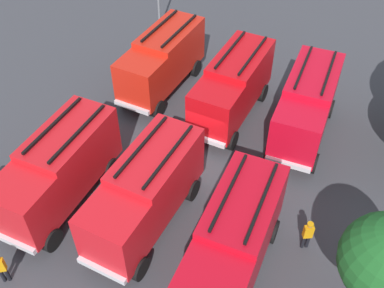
{
  "coord_description": "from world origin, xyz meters",
  "views": [
    {
      "loc": [
        15.02,
        7.78,
        17.54
      ],
      "look_at": [
        0.0,
        0.0,
        1.4
      ],
      "focal_mm": 41.85,
      "sensor_mm": 36.0,
      "label": 1
    }
  ],
  "objects_px": {
    "firefighter_3": "(27,161)",
    "firefighter_1": "(308,234)",
    "fire_truck_0": "(162,60)",
    "fire_truck_2": "(233,86)",
    "traffic_cone_1": "(65,129)",
    "firefighter_0": "(1,267)",
    "traffic_cone_0": "(35,183)",
    "traffic_cone_2": "(130,178)",
    "fire_truck_5": "(234,241)",
    "fire_truck_1": "(59,168)",
    "fire_truck_4": "(307,105)",
    "fire_truck_3": "(145,192)"
  },
  "relations": [
    {
      "from": "firefighter_3",
      "to": "firefighter_1",
      "type": "bearing_deg",
      "value": 128.32
    },
    {
      "from": "fire_truck_0",
      "to": "fire_truck_2",
      "type": "xyz_separation_m",
      "value": [
        0.51,
        5.01,
        0.0
      ]
    },
    {
      "from": "fire_truck_2",
      "to": "traffic_cone_1",
      "type": "distance_m",
      "value": 10.05
    },
    {
      "from": "firefighter_0",
      "to": "fire_truck_2",
      "type": "bearing_deg",
      "value": 125.77
    },
    {
      "from": "traffic_cone_0",
      "to": "traffic_cone_2",
      "type": "xyz_separation_m",
      "value": [
        -2.59,
        4.13,
        -0.05
      ]
    },
    {
      "from": "traffic_cone_2",
      "to": "firefighter_0",
      "type": "bearing_deg",
      "value": -12.66
    },
    {
      "from": "fire_truck_5",
      "to": "fire_truck_1",
      "type": "bearing_deg",
      "value": -93.49
    },
    {
      "from": "fire_truck_2",
      "to": "firefighter_3",
      "type": "bearing_deg",
      "value": -38.96
    },
    {
      "from": "fire_truck_0",
      "to": "firefighter_3",
      "type": "height_order",
      "value": "fire_truck_0"
    },
    {
      "from": "fire_truck_4",
      "to": "firefighter_1",
      "type": "relative_size",
      "value": 4.25
    },
    {
      "from": "fire_truck_5",
      "to": "firefighter_1",
      "type": "bearing_deg",
      "value": 131.81
    },
    {
      "from": "fire_truck_4",
      "to": "firefighter_1",
      "type": "xyz_separation_m",
      "value": [
        7.35,
        2.48,
        -1.18
      ]
    },
    {
      "from": "fire_truck_0",
      "to": "traffic_cone_0",
      "type": "relative_size",
      "value": 11.03
    },
    {
      "from": "fire_truck_2",
      "to": "fire_truck_5",
      "type": "height_order",
      "value": "same"
    },
    {
      "from": "firefighter_1",
      "to": "traffic_cone_1",
      "type": "distance_m",
      "value": 14.77
    },
    {
      "from": "fire_truck_1",
      "to": "fire_truck_5",
      "type": "bearing_deg",
      "value": 87.81
    },
    {
      "from": "fire_truck_1",
      "to": "traffic_cone_2",
      "type": "xyz_separation_m",
      "value": [
        -2.39,
        2.25,
        -1.87
      ]
    },
    {
      "from": "fire_truck_1",
      "to": "fire_truck_5",
      "type": "height_order",
      "value": "same"
    },
    {
      "from": "fire_truck_2",
      "to": "fire_truck_3",
      "type": "xyz_separation_m",
      "value": [
        9.11,
        -0.28,
        0.0
      ]
    },
    {
      "from": "firefighter_0",
      "to": "traffic_cone_1",
      "type": "height_order",
      "value": "firefighter_0"
    },
    {
      "from": "firefighter_3",
      "to": "traffic_cone_0",
      "type": "height_order",
      "value": "firefighter_3"
    },
    {
      "from": "fire_truck_3",
      "to": "firefighter_1",
      "type": "height_order",
      "value": "fire_truck_3"
    },
    {
      "from": "firefighter_0",
      "to": "fire_truck_4",
      "type": "bearing_deg",
      "value": 111.88
    },
    {
      "from": "firefighter_0",
      "to": "firefighter_1",
      "type": "xyz_separation_m",
      "value": [
        -7.51,
        10.84,
        -0.04
      ]
    },
    {
      "from": "fire_truck_1",
      "to": "fire_truck_4",
      "type": "xyz_separation_m",
      "value": [
        -10.04,
        9.0,
        0.0
      ]
    },
    {
      "from": "fire_truck_3",
      "to": "firefighter_1",
      "type": "xyz_separation_m",
      "value": [
        -2.03,
        7.08,
        -1.18
      ]
    },
    {
      "from": "fire_truck_3",
      "to": "fire_truck_4",
      "type": "distance_m",
      "value": 10.45
    },
    {
      "from": "fire_truck_3",
      "to": "firefighter_3",
      "type": "xyz_separation_m",
      "value": [
        0.27,
        -7.11,
        -1.14
      ]
    },
    {
      "from": "fire_truck_2",
      "to": "fire_truck_4",
      "type": "distance_m",
      "value": 4.33
    },
    {
      "from": "fire_truck_0",
      "to": "fire_truck_5",
      "type": "relative_size",
      "value": 0.98
    },
    {
      "from": "firefighter_1",
      "to": "traffic_cone_1",
      "type": "height_order",
      "value": "firefighter_1"
    },
    {
      "from": "firefighter_0",
      "to": "firefighter_3",
      "type": "xyz_separation_m",
      "value": [
        -5.22,
        -3.35,
        -0.0
      ]
    },
    {
      "from": "firefighter_3",
      "to": "traffic_cone_2",
      "type": "bearing_deg",
      "value": 141.09
    },
    {
      "from": "fire_truck_0",
      "to": "traffic_cone_2",
      "type": "height_order",
      "value": "fire_truck_0"
    },
    {
      "from": "fire_truck_0",
      "to": "fire_truck_4",
      "type": "xyz_separation_m",
      "value": [
        0.24,
        9.33,
        0.0
      ]
    },
    {
      "from": "fire_truck_0",
      "to": "fire_truck_1",
      "type": "distance_m",
      "value": 10.28
    },
    {
      "from": "fire_truck_5",
      "to": "firefighter_0",
      "type": "height_order",
      "value": "fire_truck_5"
    },
    {
      "from": "fire_truck_4",
      "to": "firefighter_0",
      "type": "xyz_separation_m",
      "value": [
        14.87,
        -8.37,
        -1.13
      ]
    },
    {
      "from": "fire_truck_2",
      "to": "firefighter_0",
      "type": "xyz_separation_m",
      "value": [
        14.59,
        -4.04,
        -1.13
      ]
    },
    {
      "from": "fire_truck_5",
      "to": "traffic_cone_1",
      "type": "height_order",
      "value": "fire_truck_5"
    },
    {
      "from": "firefighter_3",
      "to": "traffic_cone_2",
      "type": "distance_m",
      "value": 5.41
    },
    {
      "from": "fire_truck_4",
      "to": "traffic_cone_0",
      "type": "relative_size",
      "value": 11.31
    },
    {
      "from": "traffic_cone_1",
      "to": "traffic_cone_2",
      "type": "xyz_separation_m",
      "value": [
        1.47,
        5.49,
        -0.01
      ]
    },
    {
      "from": "fire_truck_5",
      "to": "traffic_cone_1",
      "type": "distance_m",
      "value": 12.9
    },
    {
      "from": "fire_truck_3",
      "to": "firefighter_1",
      "type": "distance_m",
      "value": 7.46
    },
    {
      "from": "firefighter_0",
      "to": "firefighter_3",
      "type": "height_order",
      "value": "firefighter_0"
    },
    {
      "from": "fire_truck_0",
      "to": "firefighter_0",
      "type": "relative_size",
      "value": 4.0
    },
    {
      "from": "fire_truck_4",
      "to": "fire_truck_5",
      "type": "height_order",
      "value": "same"
    },
    {
      "from": "fire_truck_4",
      "to": "traffic_cone_0",
      "type": "height_order",
      "value": "fire_truck_4"
    },
    {
      "from": "fire_truck_0",
      "to": "firefighter_1",
      "type": "bearing_deg",
      "value": 57.26
    }
  ]
}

